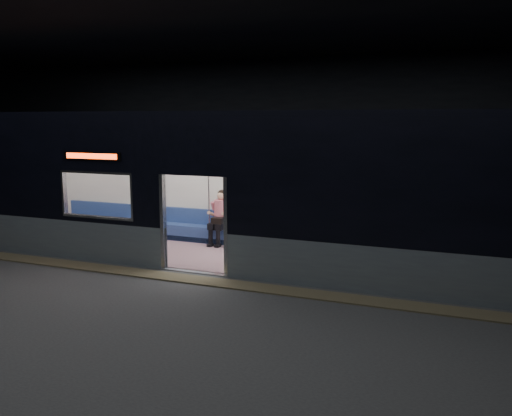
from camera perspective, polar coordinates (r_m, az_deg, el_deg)
The scene contains 7 objects.
station_floor at distance 10.64m, azimuth -9.14°, elevation -8.23°, with size 24.00×14.00×0.01m, color #47494C.
station_envelope at distance 10.16m, azimuth -9.68°, elevation 11.91°, with size 24.00×14.00×5.00m.
tactile_strip at distance 11.09m, azimuth -7.67°, elevation -7.36°, with size 22.80×0.50×0.03m, color #8C7F59.
metro_car at distance 12.47m, azimuth -3.37°, elevation 3.15°, with size 18.00×3.04×3.35m.
passenger at distance 13.76m, azimuth -3.77°, elevation -0.66°, with size 0.42×0.70×1.37m.
handbag at distance 13.56m, azimuth -4.00°, elevation -1.32°, with size 0.29×0.25×0.15m, color black.
transit_map at distance 12.81m, azimuth 12.38°, elevation 1.56°, with size 1.07×0.03×0.70m, color white.
Camera 1 is at (5.26, -8.68, 3.19)m, focal length 38.00 mm.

